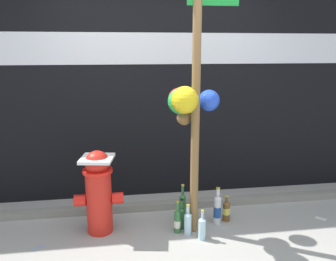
{
  "coord_description": "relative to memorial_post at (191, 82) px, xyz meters",
  "views": [
    {
      "loc": [
        -0.47,
        -2.63,
        1.82
      ],
      "look_at": [
        -0.01,
        0.49,
        1.06
      ],
      "focal_mm": 36.76,
      "sensor_mm": 36.0,
      "label": 1
    }
  ],
  "objects": [
    {
      "name": "bottle_1",
      "position": [
        -0.03,
        0.18,
        -1.34
      ],
      "size": [
        0.07,
        0.07,
        0.42
      ],
      "color": "#337038",
      "rests_on": "ground_plane"
    },
    {
      "name": "curb_strip",
      "position": [
        -0.2,
        0.52,
        -1.47
      ],
      "size": [
        8.0,
        0.12,
        0.08
      ],
      "primitive_type": "cube",
      "color": "gray",
      "rests_on": "ground_plane"
    },
    {
      "name": "bottle_0",
      "position": [
        -0.06,
        0.05,
        -1.38
      ],
      "size": [
        0.06,
        0.06,
        0.32
      ],
      "color": "#337038",
      "rests_on": "ground_plane"
    },
    {
      "name": "ground_plane",
      "position": [
        -0.2,
        -0.5,
        -1.51
      ],
      "size": [
        14.0,
        14.0,
        0.0
      ],
      "primitive_type": "plane",
      "color": "#9E9B93"
    },
    {
      "name": "bottle_4",
      "position": [
        0.44,
        0.14,
        -1.39
      ],
      "size": [
        0.08,
        0.08,
        0.29
      ],
      "color": "brown",
      "rests_on": "ground_plane"
    },
    {
      "name": "litter_0",
      "position": [
        -1.16,
        0.72,
        -1.51
      ],
      "size": [
        0.08,
        0.09,
        0.01
      ],
      "primitive_type": "cube",
      "rotation": [
        0.0,
        0.0,
        1.5
      ],
      "color": "silver",
      "rests_on": "ground_plane"
    },
    {
      "name": "bottle_5",
      "position": [
        -0.02,
        -0.07,
        -1.39
      ],
      "size": [
        0.07,
        0.07,
        0.32
      ],
      "color": "#B2DBEA",
      "rests_on": "ground_plane"
    },
    {
      "name": "building_wall",
      "position": [
        -0.2,
        1.05,
        0.03
      ],
      "size": [
        10.0,
        0.21,
        3.08
      ],
      "color": "black",
      "rests_on": "ground_plane"
    },
    {
      "name": "bottle_2",
      "position": [
        0.09,
        0.16,
        -1.38
      ],
      "size": [
        0.06,
        0.06,
        0.34
      ],
      "color": "#93CCE0",
      "rests_on": "ground_plane"
    },
    {
      "name": "litter_2",
      "position": [
        -0.77,
        0.67,
        -1.51
      ],
      "size": [
        0.14,
        0.12,
        0.01
      ],
      "primitive_type": "cube",
      "rotation": [
        0.0,
        0.0,
        0.16
      ],
      "color": "tan",
      "rests_on": "ground_plane"
    },
    {
      "name": "litter_1",
      "position": [
        -1.46,
        -0.12,
        -1.51
      ],
      "size": [
        0.14,
        0.13,
        0.01
      ],
      "primitive_type": "cube",
      "rotation": [
        0.0,
        0.0,
        0.68
      ],
      "color": "#8C99B2",
      "rests_on": "ground_plane"
    },
    {
      "name": "bottle_3",
      "position": [
        -0.12,
        -0.03,
        -1.39
      ],
      "size": [
        0.07,
        0.07,
        0.34
      ],
      "color": "#337038",
      "rests_on": "ground_plane"
    },
    {
      "name": "memorial_post",
      "position": [
        0.0,
        0.0,
        0.0
      ],
      "size": [
        0.64,
        0.5,
        2.69
      ],
      "color": "olive",
      "rests_on": "ground_plane"
    },
    {
      "name": "litter_3",
      "position": [
        1.48,
        0.02,
        -1.51
      ],
      "size": [
        0.12,
        0.12,
        0.01
      ],
      "primitive_type": "cube",
      "rotation": [
        0.0,
        0.0,
        2.36
      ],
      "color": "silver",
      "rests_on": "ground_plane"
    },
    {
      "name": "bottle_7",
      "position": [
        0.1,
        -0.19,
        -1.39
      ],
      "size": [
        0.07,
        0.07,
        0.31
      ],
      "color": "#B2DBEA",
      "rests_on": "ground_plane"
    },
    {
      "name": "fire_hydrant",
      "position": [
        -0.89,
        0.11,
        -1.07
      ],
      "size": [
        0.48,
        0.35,
        0.85
      ],
      "color": "red",
      "rests_on": "ground_plane"
    },
    {
      "name": "bottle_6",
      "position": [
        0.33,
        0.09,
        -1.35
      ],
      "size": [
        0.08,
        0.08,
        0.41
      ],
      "color": "silver",
      "rests_on": "ground_plane"
    }
  ]
}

